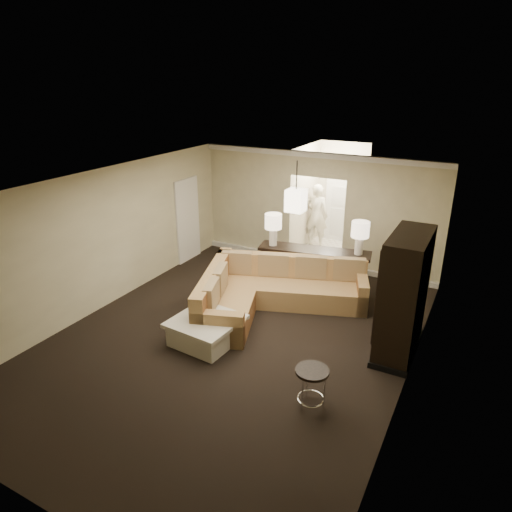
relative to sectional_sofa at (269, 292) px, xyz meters
The scene contains 19 objects.
ground 1.39m from the sectional_sofa, 92.40° to the right, with size 8.00×8.00×0.00m, color black.
wall_back 2.85m from the sectional_sofa, 91.21° to the left, with size 6.00×0.04×2.80m, color beige.
wall_front 5.44m from the sectional_sofa, 90.60° to the right, with size 6.00×0.04×2.80m, color beige.
wall_left 3.49m from the sectional_sofa, 156.32° to the right, with size 0.04×8.00×2.80m, color beige.
wall_right 3.39m from the sectional_sofa, 24.48° to the right, with size 0.04×8.00×2.80m, color beige.
ceiling 2.77m from the sectional_sofa, 92.40° to the right, with size 6.00×8.00×0.02m, color white.
crown_molding 3.51m from the sectional_sofa, 91.23° to the left, with size 6.00×0.10×0.12m, color silver.
baseboard 2.63m from the sectional_sofa, 91.23° to the left, with size 6.00×0.10×0.12m, color silver.
side_door 3.43m from the sectional_sofa, 154.25° to the left, with size 0.05×0.90×2.10m, color white.
foyer 4.11m from the sectional_sofa, 90.80° to the left, with size 1.44×2.02×2.80m.
sectional_sofa is the anchor object (origin of this frame).
coffee_table 1.71m from the sectional_sofa, 104.70° to the right, with size 1.21×1.21×0.47m.
console_table 1.38m from the sectional_sofa, 71.11° to the left, with size 2.48×0.98×0.93m.
armoire 2.73m from the sectional_sofa, ahead, with size 0.63×1.48×2.13m.
drink_table 2.99m from the sectional_sofa, 52.03° to the right, with size 0.48×0.48×0.60m.
table_lamp_left 1.60m from the sectional_sofa, 112.85° to the left, with size 0.37×0.37×0.71m.
table_lamp_right 2.25m from the sectional_sofa, 47.10° to the left, with size 0.37×0.37×0.71m.
pendant_light 2.08m from the sectional_sofa, 92.37° to the left, with size 0.38×0.38×1.09m.
person 3.97m from the sectional_sofa, 97.41° to the left, with size 0.70×0.47×1.95m, color beige.
Camera 1 is at (3.70, -6.12, 4.46)m, focal length 32.00 mm.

